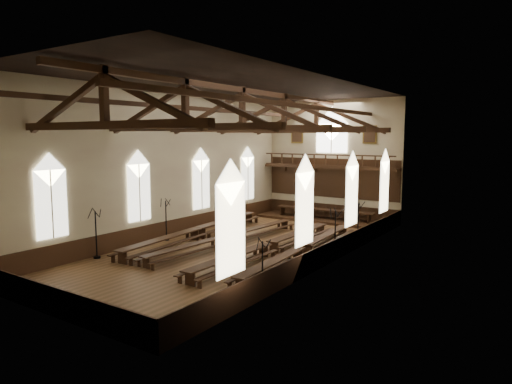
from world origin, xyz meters
TOP-DOWN VIEW (x-y plane):
  - ground at (0.00, 0.00)m, footprint 26.00×26.00m
  - room_walls at (0.00, 0.00)m, footprint 26.00×26.00m
  - wainscot_band at (0.00, 0.00)m, footprint 12.00×26.00m
  - side_windows at (-0.00, -0.00)m, footprint 11.85×19.80m
  - end_window at (0.00, 12.90)m, footprint 2.80×0.12m
  - minstrels_gallery at (0.00, 12.66)m, footprint 11.80×1.24m
  - portraits at (0.00, 12.90)m, footprint 7.75×0.09m
  - roof_trusses at (0.00, -0.00)m, footprint 11.70×25.70m
  - refectory_row_a at (-4.08, 0.45)m, footprint 2.29×14.90m
  - refectory_row_b at (-1.25, 0.13)m, footprint 1.76×13.80m
  - refectory_row_c at (2.21, -0.42)m, footprint 1.54×14.36m
  - refectory_row_d at (4.18, 0.10)m, footprint 1.90×14.19m
  - dais at (0.10, 11.40)m, footprint 11.40×2.97m
  - high_table at (0.10, 11.40)m, footprint 8.37×1.42m
  - high_chairs at (0.10, 12.22)m, footprint 6.81×0.52m
  - candelabrum_left_near at (-5.55, -6.59)m, footprint 0.87×0.84m
  - candelabrum_left_mid at (-5.55, -1.05)m, footprint 0.82×0.86m
  - candelabrum_left_far at (-5.55, 6.76)m, footprint 0.75×0.70m
  - candelabrum_right_near at (5.55, -6.25)m, footprint 0.73×0.75m
  - candelabrum_right_mid at (5.55, 1.49)m, footprint 0.81×0.86m
  - candelabrum_right_far at (5.55, 5.05)m, footprint 0.86×0.82m

SIDE VIEW (x-z plane):
  - ground at x=0.00m, z-range 0.00..0.00m
  - dais at x=0.10m, z-range 0.00..0.20m
  - refectory_row_b at x=-1.25m, z-range 0.16..0.83m
  - refectory_row_d at x=4.18m, z-range 0.17..0.88m
  - refectory_row_c at x=2.21m, z-range 0.17..0.92m
  - refectory_row_a at x=-4.08m, z-range 0.18..0.97m
  - wainscot_band at x=0.00m, z-range 0.00..1.20m
  - candelabrum_left_far at x=-5.55m, z-range -0.48..1.98m
  - candelabrum_right_near at x=5.55m, z-range -0.49..2.01m
  - high_chairs at x=0.10m, z-range 0.25..1.32m
  - high_table at x=0.10m, z-range 0.47..1.25m
  - candelabrum_right_mid at x=5.55m, z-range -0.56..2.28m
  - candelabrum_left_mid at x=-5.55m, z-range -0.56..2.28m
  - candelabrum_right_far at x=5.55m, z-range -0.56..2.29m
  - candelabrum_left_near at x=-5.55m, z-range -0.57..2.33m
  - side_windows at x=0.00m, z-range 1.49..5.99m
  - minstrels_gallery at x=0.00m, z-range 2.06..5.76m
  - room_walls at x=0.00m, z-range -6.54..19.46m
  - portraits at x=0.00m, z-range 6.38..7.82m
  - end_window at x=0.00m, z-range 5.32..9.12m
  - roof_trusses at x=0.00m, z-range 6.82..9.62m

